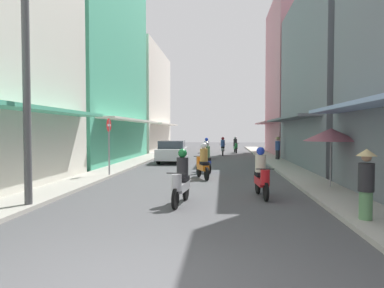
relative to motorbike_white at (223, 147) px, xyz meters
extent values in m
plane|color=#4C4C4F|center=(-1.10, -9.35, -0.70)|extent=(86.33, 86.33, 0.00)
cube|color=#ADA89E|center=(-5.72, -9.35, -0.64)|extent=(1.54, 47.24, 0.12)
cube|color=#ADA89E|center=(3.51, -9.35, -0.64)|extent=(1.54, 47.24, 0.12)
cube|color=#4CB28C|center=(-5.99, -19.70, 2.10)|extent=(1.10, 11.28, 0.12)
cube|color=#4CB28C|center=(-9.49, -6.68, 7.01)|extent=(6.00, 12.54, 15.43)
cube|color=silver|center=(-5.99, -6.68, 2.10)|extent=(1.10, 11.28, 0.12)
cube|color=silver|center=(-9.49, 6.77, 4.60)|extent=(6.00, 12.43, 10.60)
cube|color=silver|center=(-5.99, 6.77, 2.10)|extent=(1.10, 11.19, 0.12)
cube|color=#8CA5CC|center=(3.78, -20.74, 2.10)|extent=(1.10, 9.41, 0.12)
cube|color=slate|center=(7.28, -9.02, 4.29)|extent=(6.00, 11.31, 9.98)
cube|color=slate|center=(3.78, -9.02, 2.10)|extent=(1.10, 10.18, 0.12)
cube|color=#B7727F|center=(7.28, 1.67, 5.98)|extent=(6.00, 8.98, 13.36)
cube|color=#B7727F|center=(3.78, 1.67, 2.10)|extent=(1.10, 8.08, 0.12)
cylinder|color=black|center=(-0.02, 0.65, -0.42)|extent=(0.09, 0.56, 0.56)
cylinder|color=black|center=(0.01, -0.60, -0.42)|extent=(0.09, 0.56, 0.56)
cube|color=silver|center=(0.00, -0.02, -0.20)|extent=(0.30, 1.01, 0.24)
cube|color=black|center=(0.01, -0.22, 0.00)|extent=(0.29, 0.57, 0.14)
cylinder|color=silver|center=(-0.01, 0.53, 0.00)|extent=(0.28, 0.28, 0.45)
cylinder|color=black|center=(-0.01, 0.53, 0.25)|extent=(0.55, 0.04, 0.03)
cylinder|color=#334C8C|center=(0.00, -0.17, 0.35)|extent=(0.34, 0.34, 0.55)
sphere|color=maroon|center=(0.00, -0.17, 0.75)|extent=(0.26, 0.26, 0.26)
cylinder|color=black|center=(-1.08, -13.74, -0.42)|extent=(0.26, 0.56, 0.56)
cylinder|color=black|center=(-0.67, -14.92, -0.42)|extent=(0.26, 0.56, 0.56)
cube|color=orange|center=(-0.85, -14.38, -0.20)|extent=(0.59, 1.04, 0.24)
cube|color=black|center=(-0.79, -14.57, 0.00)|extent=(0.45, 0.62, 0.14)
cylinder|color=orange|center=(-1.04, -13.86, 0.00)|extent=(0.28, 0.28, 0.45)
cylinder|color=black|center=(-1.04, -13.86, 0.25)|extent=(0.53, 0.21, 0.03)
cylinder|color=#BF8C3F|center=(-0.81, -14.52, 0.35)|extent=(0.34, 0.34, 0.55)
sphere|color=silver|center=(-0.81, -14.52, 0.75)|extent=(0.26, 0.26, 0.26)
cylinder|color=black|center=(1.26, 2.90, -0.42)|extent=(0.13, 0.56, 0.56)
cylinder|color=black|center=(1.16, 4.15, -0.42)|extent=(0.13, 0.56, 0.56)
cube|color=#197233|center=(1.21, 3.58, -0.20)|extent=(0.36, 1.02, 0.24)
cube|color=black|center=(1.19, 3.77, 0.00)|extent=(0.33, 0.58, 0.14)
cylinder|color=#197233|center=(1.25, 3.03, 0.00)|extent=(0.28, 0.28, 0.45)
cylinder|color=black|center=(1.25, 3.03, 0.25)|extent=(0.55, 0.08, 0.03)
cylinder|color=#262628|center=(1.19, 3.73, 0.35)|extent=(0.34, 0.34, 0.55)
sphere|color=#B2B2B7|center=(1.19, 3.73, 0.75)|extent=(0.26, 0.26, 0.26)
cylinder|color=black|center=(1.29, -19.04, -0.42)|extent=(0.13, 0.57, 0.56)
cylinder|color=black|center=(1.18, -17.79, -0.42)|extent=(0.13, 0.57, 0.56)
cube|color=red|center=(1.23, -18.37, -0.20)|extent=(0.37, 1.02, 0.24)
cube|color=black|center=(1.21, -18.17, 0.00)|extent=(0.33, 0.58, 0.14)
cylinder|color=red|center=(1.28, -18.91, 0.00)|extent=(0.28, 0.28, 0.45)
cylinder|color=black|center=(1.28, -18.91, 0.25)|extent=(0.55, 0.08, 0.03)
cylinder|color=beige|center=(1.22, -18.22, 0.35)|extent=(0.34, 0.34, 0.55)
sphere|color=#1E38B7|center=(1.22, -18.22, 0.75)|extent=(0.26, 0.26, 0.26)
cylinder|color=black|center=(-1.41, -4.04, -0.42)|extent=(0.20, 0.56, 0.56)
cylinder|color=black|center=(-1.13, -2.82, -0.42)|extent=(0.20, 0.56, 0.56)
cube|color=black|center=(-1.26, -3.38, -0.20)|extent=(0.49, 1.04, 0.24)
cube|color=black|center=(-1.21, -3.19, 0.00)|extent=(0.40, 0.61, 0.14)
cylinder|color=black|center=(-1.38, -3.92, 0.00)|extent=(0.28, 0.28, 0.45)
cylinder|color=black|center=(-1.38, -3.92, 0.25)|extent=(0.54, 0.15, 0.03)
cylinder|color=#334C8C|center=(-1.22, -3.23, 0.35)|extent=(0.34, 0.34, 0.55)
sphere|color=#1E38B7|center=(-1.22, -3.23, 0.75)|extent=(0.26, 0.26, 0.26)
cylinder|color=black|center=(-1.25, -20.32, -0.42)|extent=(0.15, 0.57, 0.56)
cylinder|color=black|center=(-1.10, -19.07, -0.42)|extent=(0.15, 0.57, 0.56)
cube|color=#B2B2B7|center=(-1.17, -19.64, -0.20)|extent=(0.40, 1.03, 0.24)
cube|color=black|center=(-1.14, -19.45, 0.00)|extent=(0.34, 0.59, 0.14)
cylinder|color=#B2B2B7|center=(-1.23, -20.19, 0.00)|extent=(0.28, 0.28, 0.45)
cylinder|color=black|center=(-1.23, -20.19, 0.25)|extent=(0.55, 0.10, 0.03)
cylinder|color=#262628|center=(-1.15, -19.50, 0.35)|extent=(0.34, 0.34, 0.55)
sphere|color=#197233|center=(-1.15, -19.50, 0.75)|extent=(0.26, 0.26, 0.26)
cylinder|color=black|center=(-1.06, -11.50, -0.42)|extent=(0.25, 0.56, 0.56)
cylinder|color=black|center=(-0.66, -12.68, -0.42)|extent=(0.25, 0.56, 0.56)
cube|color=#1E38B7|center=(-0.84, -12.14, -0.20)|extent=(0.58, 1.04, 0.24)
cube|color=black|center=(-0.78, -12.33, 0.00)|extent=(0.44, 0.62, 0.14)
cylinder|color=#1E38B7|center=(-1.02, -11.62, 0.00)|extent=(0.28, 0.28, 0.45)
cylinder|color=black|center=(-1.02, -11.62, 0.25)|extent=(0.53, 0.20, 0.03)
cylinder|color=#598C59|center=(-0.80, -12.28, 0.35)|extent=(0.34, 0.34, 0.55)
sphere|color=#B2B2B7|center=(-0.80, -12.28, 0.75)|extent=(0.26, 0.26, 0.26)
cube|color=silver|center=(-3.34, -6.70, -0.10)|extent=(1.92, 4.16, 0.70)
cube|color=#333D47|center=(-3.33, -6.85, 0.45)|extent=(1.68, 2.16, 0.60)
cylinder|color=black|center=(-4.14, -5.48, -0.38)|extent=(0.20, 0.65, 0.64)
cylinder|color=black|center=(-2.64, -5.42, -0.38)|extent=(0.20, 0.65, 0.64)
cylinder|color=black|center=(-4.04, -7.98, -0.38)|extent=(0.20, 0.65, 0.64)
cylinder|color=black|center=(-2.54, -7.92, -0.38)|extent=(0.20, 0.65, 0.64)
cylinder|color=#598C59|center=(3.19, -21.44, -0.33)|extent=(0.28, 0.28, 0.75)
cylinder|color=#262628|center=(3.19, -21.44, 0.36)|extent=(0.34, 0.34, 0.63)
sphere|color=tan|center=(3.19, -21.44, 0.81)|extent=(0.22, 0.22, 0.22)
cone|color=#D1B77A|center=(3.19, -21.44, 0.91)|extent=(0.44, 0.44, 0.16)
cylinder|color=#262628|center=(3.82, -4.97, -0.33)|extent=(0.28, 0.28, 0.75)
cylinder|color=#334C8C|center=(3.82, -4.97, 0.37)|extent=(0.34, 0.34, 0.64)
sphere|color=tan|center=(3.82, -4.97, 0.82)|extent=(0.22, 0.22, 0.22)
cone|color=#D1B77A|center=(3.82, -4.97, 0.92)|extent=(0.44, 0.44, 0.16)
cylinder|color=#99999E|center=(3.78, -16.95, 0.30)|extent=(0.05, 0.05, 2.01)
cone|color=#8C4C59|center=(3.78, -16.95, 1.26)|extent=(1.91, 1.91, 0.45)
cylinder|color=#4C4C4F|center=(-5.20, -20.59, 3.07)|extent=(0.20, 0.20, 7.55)
cylinder|color=gray|center=(-5.10, -14.27, 0.60)|extent=(0.07, 0.07, 2.60)
cylinder|color=red|center=(-5.10, -14.27, 1.65)|extent=(0.02, 0.60, 0.60)
cube|color=white|center=(-5.10, -14.27, 1.65)|extent=(0.03, 0.40, 0.10)
camera|label=1|loc=(0.01, -29.36, 1.39)|focal=32.23mm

